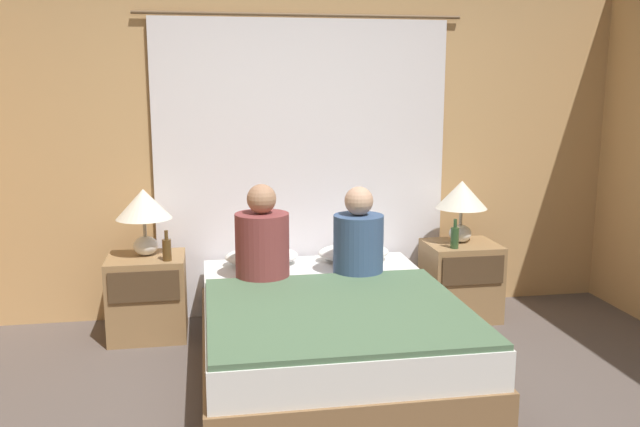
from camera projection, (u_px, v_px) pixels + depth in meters
The scene contains 14 objects.
wall_back at pixel (301, 145), 4.95m from camera, with size 4.88×0.06×2.50m.
curtain_panel at pixel (303, 168), 4.92m from camera, with size 2.32×0.02×2.17m.
bed at pixel (328, 332), 4.08m from camera, with size 1.50×1.99×0.44m.
nightstand_left at pixel (148, 296), 4.56m from camera, with size 0.51×0.45×0.56m.
nightstand_right at pixel (460, 280), 4.93m from camera, with size 0.51×0.45×0.56m.
lamp_left at pixel (144, 209), 4.49m from camera, with size 0.37×0.37×0.45m.
lamp_right at pixel (462, 199), 4.86m from camera, with size 0.37×0.37×0.45m.
pillow_left at pixel (262, 256), 4.74m from camera, with size 0.51×0.32×0.12m.
pillow_right at pixel (354, 252), 4.85m from camera, with size 0.51×0.32×0.12m.
blanket_on_bed at pixel (338, 310), 3.76m from camera, with size 1.44×1.36×0.03m.
person_left_in_bed at pixel (262, 241), 4.34m from camera, with size 0.35×0.35×0.63m.
person_right_in_bed at pixel (358, 239), 4.45m from camera, with size 0.33×0.33×0.59m.
beer_bottle_on_left_stand at pixel (167, 249), 4.40m from camera, with size 0.06×0.06×0.20m.
beer_bottle_on_right_stand at pixel (455, 237), 4.72m from camera, with size 0.06×0.06×0.21m.
Camera 1 is at (-0.71, -2.88, 1.70)m, focal length 38.00 mm.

